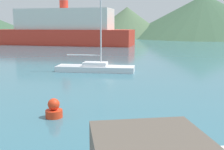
# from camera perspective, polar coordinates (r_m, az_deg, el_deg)

# --- Properties ---
(sailboat_inner) EXTENTS (6.69, 2.76, 9.39)m
(sailboat_inner) POSITION_cam_1_polar(r_m,az_deg,el_deg) (23.46, -3.39, 1.67)
(sailboat_inner) COLOR silver
(sailboat_inner) RESTS_ON ground_plane
(ferry_distant) EXTENTS (27.35, 13.04, 8.48)m
(ferry_distant) POSITION_cam_1_polar(r_m,az_deg,el_deg) (55.88, -9.61, 9.14)
(ferry_distant) COLOR red
(ferry_distant) RESTS_ON ground_plane
(buoy_marker) EXTENTS (0.71, 0.71, 0.82)m
(buoy_marker) POSITION_cam_1_polar(r_m,az_deg,el_deg) (12.05, -11.72, -6.89)
(buoy_marker) COLOR red
(buoy_marker) RESTS_ON ground_plane
(hill_central) EXTENTS (26.16, 26.16, 9.48)m
(hill_central) POSITION_cam_1_polar(r_m,az_deg,el_deg) (90.73, 3.06, 10.67)
(hill_central) COLOR #4C6647
(hill_central) RESTS_ON ground_plane
(hill_east) EXTENTS (50.34, 50.34, 13.18)m
(hill_east) POSITION_cam_1_polar(r_m,az_deg,el_deg) (94.39, 18.09, 11.29)
(hill_east) COLOR #38563D
(hill_east) RESTS_ON ground_plane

